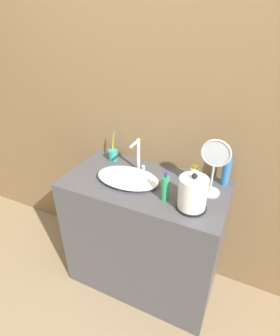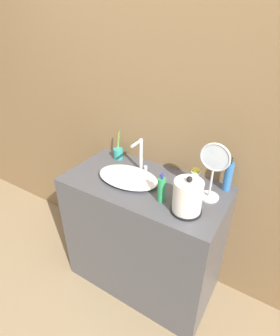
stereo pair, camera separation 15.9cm
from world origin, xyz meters
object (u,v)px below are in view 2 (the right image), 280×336
Objects in this scene: toothbrush_cup at (118,153)px; shampoo_bottle at (162,190)px; lotion_bottle at (228,176)px; mouthwash_bottle at (195,178)px; electric_kettle at (187,198)px; vanity_mirror at (213,168)px; faucet at (141,155)px.

shampoo_bottle is at bearing -29.35° from toothbrush_cup.
lotion_bottle reaches higher than mouthwash_bottle.
electric_kettle is 0.22m from vanity_mirror.
faucet is at bearing 174.54° from vanity_mirror.
vanity_mirror is (0.72, -0.11, 0.15)m from toothbrush_cup.
shampoo_bottle is at bearing -132.60° from lotion_bottle.
faucet is 0.66× the size of vanity_mirror.
lotion_bottle is at bearing 22.56° from mouthwash_bottle.
electric_kettle is 0.16m from shampoo_bottle.
electric_kettle reaches higher than mouthwash_bottle.
faucet is 0.48m from electric_kettle.
vanity_mirror is at bearing -8.93° from toothbrush_cup.
shampoo_bottle is at bearing -142.34° from vanity_mirror.
electric_kettle is 0.64× the size of vanity_mirror.
mouthwash_bottle is (0.37, 0.02, -0.06)m from faucet.
mouthwash_bottle is (0.10, 0.23, -0.02)m from shampoo_bottle.
lotion_bottle is (0.55, 0.09, -0.03)m from faucet.
vanity_mirror is at bearing -113.94° from lotion_bottle.
toothbrush_cup is (-0.66, 0.30, -0.05)m from electric_kettle.
toothbrush_cup is 0.78m from lotion_bottle.
electric_kettle is 1.01× the size of lotion_bottle.
faucet is 0.49m from vanity_mirror.
vanity_mirror reaches higher than faucet.
mouthwash_bottle is (0.61, -0.05, 0.02)m from toothbrush_cup.
faucet is 1.04× the size of electric_kettle.
mouthwash_bottle is 0.19m from vanity_mirror.
faucet is at bearing 141.27° from shampoo_bottle.
electric_kettle is at bearing -5.08° from shampoo_bottle.
toothbrush_cup is 1.02× the size of lotion_bottle.
shampoo_bottle is 0.25m from mouthwash_bottle.
vanity_mirror reaches higher than mouthwash_bottle.
electric_kettle is at bearing -110.93° from lotion_bottle.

